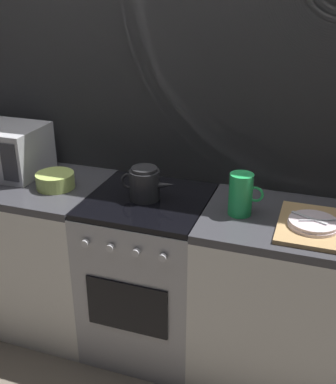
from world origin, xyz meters
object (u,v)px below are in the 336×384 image
object	(u,v)px
microwave	(3,149)
mixing_bowl	(55,180)
dish_pile	(313,225)
kettle	(145,184)
stove_unit	(149,274)
pitcher	(241,194)

from	to	relation	value
microwave	mixing_bowl	distance (m)	0.41
dish_pile	kettle	bearing A→B (deg)	176.45
kettle	microwave	bearing A→B (deg)	174.73
stove_unit	dish_pile	distance (m)	0.93
microwave	mixing_bowl	world-z (taller)	microwave
mixing_bowl	pitcher	world-z (taller)	pitcher
microwave	stove_unit	bearing A→B (deg)	-4.72
microwave	pitcher	size ratio (longest dim) A/B	2.30
stove_unit	pitcher	world-z (taller)	pitcher
stove_unit	kettle	distance (m)	0.53
kettle	dish_pile	size ratio (longest dim) A/B	0.71
microwave	kettle	distance (m)	0.89
stove_unit	pitcher	xyz separation A→B (m)	(0.47, -0.02, 0.55)
pitcher	stove_unit	bearing A→B (deg)	177.63
microwave	pitcher	bearing A→B (deg)	-3.91
microwave	mixing_bowl	bearing A→B (deg)	-15.08
kettle	mixing_bowl	size ratio (longest dim) A/B	1.42
microwave	dish_pile	distance (m)	1.70
stove_unit	kettle	bearing A→B (deg)	-146.16
kettle	mixing_bowl	distance (m)	0.50
kettle	dish_pile	xyz separation A→B (m)	(0.81, -0.05, -0.06)
microwave	pitcher	xyz separation A→B (m)	(1.36, -0.09, -0.03)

